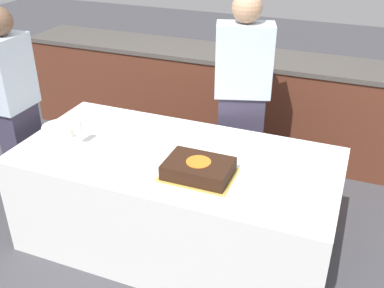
% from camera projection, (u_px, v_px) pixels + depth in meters
% --- Properties ---
extents(ground_plane, '(14.00, 14.00, 0.00)m').
position_uv_depth(ground_plane, '(178.00, 241.00, 3.23)').
color(ground_plane, '#424247').
extents(back_counter, '(4.40, 0.58, 0.92)m').
position_uv_depth(back_counter, '(242.00, 101.00, 4.29)').
color(back_counter, '#5B2D1E').
rests_on(back_counter, ground_plane).
extents(dining_table, '(2.07, 1.00, 0.72)m').
position_uv_depth(dining_table, '(177.00, 200.00, 3.05)').
color(dining_table, white).
rests_on(dining_table, ground_plane).
extents(cake, '(0.43, 0.32, 0.10)m').
position_uv_depth(cake, '(198.00, 169.00, 2.64)').
color(cake, gold).
rests_on(cake, dining_table).
extents(plate_stack, '(0.23, 0.23, 0.07)m').
position_uv_depth(plate_stack, '(59.00, 130.00, 3.10)').
color(plate_stack, white).
rests_on(plate_stack, dining_table).
extents(wine_glass, '(0.06, 0.06, 0.17)m').
position_uv_depth(wine_glass, '(78.00, 128.00, 2.95)').
color(wine_glass, white).
rests_on(wine_glass, dining_table).
extents(side_plate_near_cake, '(0.20, 0.20, 0.00)m').
position_uv_depth(side_plate_near_cake, '(225.00, 154.00, 2.88)').
color(side_plate_near_cake, white).
rests_on(side_plate_near_cake, dining_table).
extents(person_cutting_cake, '(0.44, 0.31, 1.62)m').
position_uv_depth(person_cutting_cake, '(242.00, 101.00, 3.33)').
color(person_cutting_cake, '#383347').
rests_on(person_cutting_cake, ground_plane).
extents(person_seated_left, '(0.20, 0.33, 1.56)m').
position_uv_depth(person_seated_left, '(17.00, 112.00, 3.24)').
color(person_seated_left, '#383347').
rests_on(person_seated_left, ground_plane).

